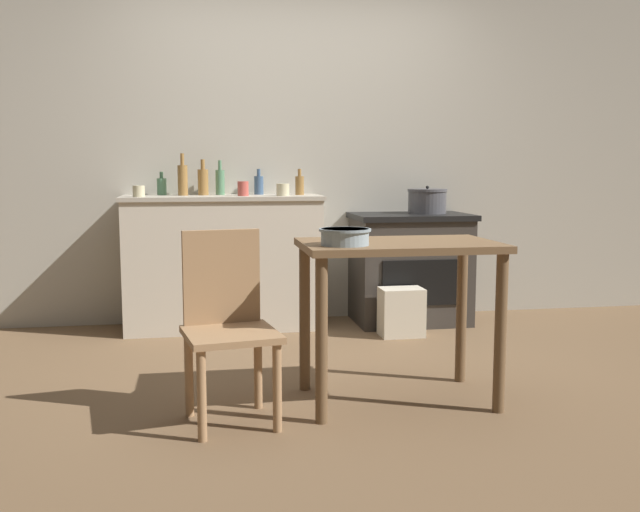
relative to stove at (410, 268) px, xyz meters
The scene contains 18 objects.
ground_plane 1.57m from the stove, 123.15° to the right, with size 14.00×14.00×0.00m, color brown.
wall_back 1.24m from the stove, 158.94° to the left, with size 8.00×0.07×2.55m.
counter_cabinet 1.38m from the stove, behind, with size 1.41×0.51×0.95m.
stove is the anchor object (origin of this frame).
work_table 1.85m from the stove, 108.85° to the right, with size 0.95×0.59×0.79m.
chair 2.34m from the stove, 127.63° to the right, with size 0.46×0.46×0.87m.
flour_sack 0.52m from the stove, 113.72° to the right, with size 0.29×0.21×0.33m, color beige.
stock_pot 0.51m from the stove, 12.73° to the left, with size 0.29×0.29×0.20m.
mixing_bowl_large 2.09m from the stove, 115.58° to the right, with size 0.24×0.24×0.08m.
bottle_far_left 1.91m from the stove, behind, with size 0.07×0.07×0.17m.
bottle_left 1.54m from the stove, behind, with size 0.07×0.07×0.25m.
bottle_mid_left 1.78m from the stove, behind, with size 0.07×0.07×0.30m.
bottle_center_left 1.03m from the stove, behind, with size 0.06×0.06×0.19m.
bottle_center 1.28m from the stove, 169.50° to the left, with size 0.07×0.07×0.19m.
bottle_center_right 1.64m from the stove, behind, with size 0.08×0.08×0.26m.
cup_mid_right 2.03m from the stove, behind, with size 0.08×0.08×0.08m, color beige.
cup_right 1.12m from the stove, behind, with size 0.09×0.09×0.09m, color beige.
cup_far_right 1.37m from the stove, behind, with size 0.08×0.08×0.10m, color #B74C42.
Camera 1 is at (-0.73, -3.79, 1.15)m, focal length 40.00 mm.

